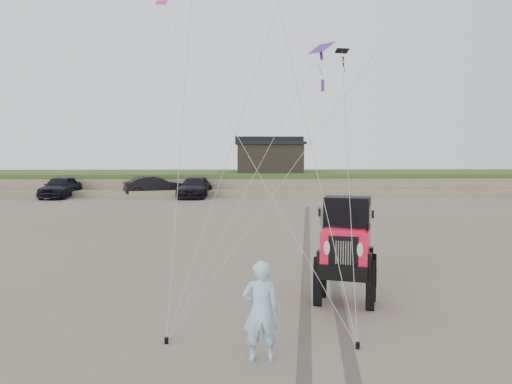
{
  "coord_description": "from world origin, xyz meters",
  "views": [
    {
      "loc": [
        -0.9,
        -10.1,
        3.67
      ],
      "look_at": [
        -0.44,
        3.0,
        2.6
      ],
      "focal_mm": 35.0,
      "sensor_mm": 36.0,
      "label": 1
    }
  ],
  "objects_px": {
    "truck_a": "(60,187)",
    "jeep": "(346,262)",
    "truck_c": "(195,187)",
    "cabin": "(269,156)",
    "man": "(261,311)",
    "truck_b": "(155,186)"
  },
  "relations": [
    {
      "from": "truck_a",
      "to": "jeep",
      "type": "bearing_deg",
      "value": -56.98
    },
    {
      "from": "truck_c",
      "to": "cabin",
      "type": "bearing_deg",
      "value": 53.55
    },
    {
      "from": "man",
      "to": "truck_c",
      "type": "bearing_deg",
      "value": -85.7
    },
    {
      "from": "truck_c",
      "to": "man",
      "type": "xyz_separation_m",
      "value": [
        3.88,
        -31.37,
        0.09
      ]
    },
    {
      "from": "cabin",
      "to": "jeep",
      "type": "distance_m",
      "value": 35.5
    },
    {
      "from": "cabin",
      "to": "man",
      "type": "distance_m",
      "value": 38.75
    },
    {
      "from": "jeep",
      "to": "truck_b",
      "type": "bearing_deg",
      "value": 125.91
    },
    {
      "from": "jeep",
      "to": "truck_c",
      "type": "bearing_deg",
      "value": 120.3
    },
    {
      "from": "truck_c",
      "to": "jeep",
      "type": "bearing_deg",
      "value": -72.83
    },
    {
      "from": "cabin",
      "to": "jeep",
      "type": "xyz_separation_m",
      "value": [
        -0.34,
        -35.43,
        -2.2
      ]
    },
    {
      "from": "cabin",
      "to": "truck_a",
      "type": "xyz_separation_m",
      "value": [
        -17.01,
        -7.23,
        -2.37
      ]
    },
    {
      "from": "truck_a",
      "to": "truck_b",
      "type": "relative_size",
      "value": 1.03
    },
    {
      "from": "truck_b",
      "to": "man",
      "type": "bearing_deg",
      "value": 172.64
    },
    {
      "from": "truck_b",
      "to": "man",
      "type": "xyz_separation_m",
      "value": [
        7.32,
        -32.89,
        0.08
      ]
    },
    {
      "from": "truck_a",
      "to": "truck_c",
      "type": "relative_size",
      "value": 0.92
    },
    {
      "from": "truck_b",
      "to": "truck_a",
      "type": "bearing_deg",
      "value": 82.08
    },
    {
      "from": "jeep",
      "to": "man",
      "type": "xyz_separation_m",
      "value": [
        -2.18,
        -3.17,
        -0.14
      ]
    },
    {
      "from": "cabin",
      "to": "man",
      "type": "bearing_deg",
      "value": -93.74
    },
    {
      "from": "truck_a",
      "to": "truck_c",
      "type": "xyz_separation_m",
      "value": [
        10.61,
        -0.01,
        -0.07
      ]
    },
    {
      "from": "cabin",
      "to": "jeep",
      "type": "relative_size",
      "value": 1.15
    },
    {
      "from": "jeep",
      "to": "man",
      "type": "relative_size",
      "value": 3.11
    },
    {
      "from": "truck_c",
      "to": "truck_b",
      "type": "bearing_deg",
      "value": 161.16
    }
  ]
}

